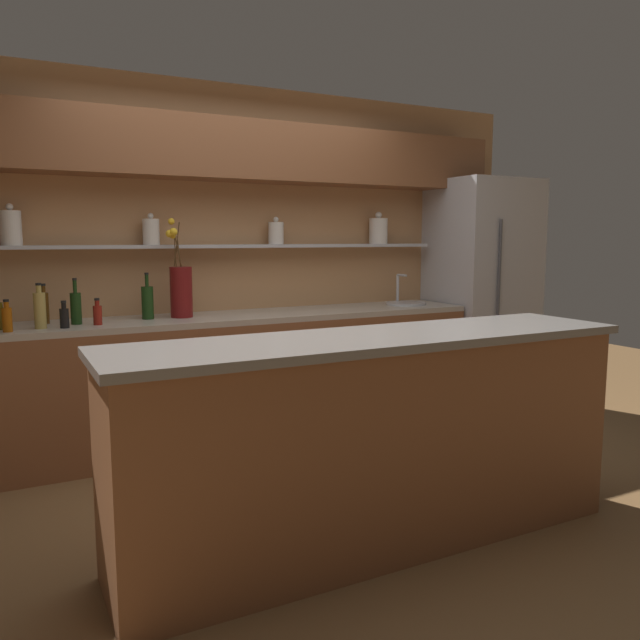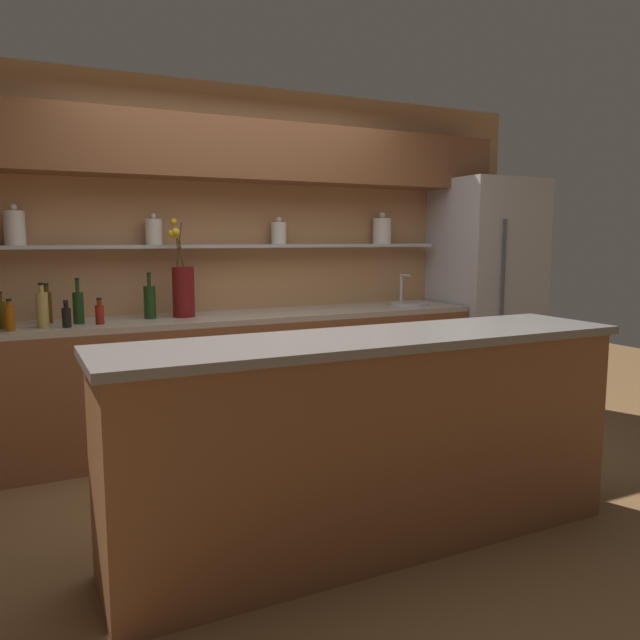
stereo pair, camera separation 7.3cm
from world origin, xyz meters
The scene contains 14 objects.
ground_plane centered at (0.00, 0.00, 0.00)m, with size 12.00×12.00×0.00m, color brown.
back_wall_unit centered at (0.00, 1.53, 1.55)m, with size 5.20×0.44×2.60m.
back_counter_unit centered at (-0.09, 1.24, 0.46)m, with size 3.76×0.62×0.92m.
island_counter centered at (0.00, -0.57, 0.51)m, with size 2.55×0.61×1.02m.
refrigerator centered at (2.21, 1.20, 0.98)m, with size 0.79×0.73×1.96m.
flower_vase centered at (-0.43, 1.28, 1.12)m, with size 0.18×0.15×0.68m.
sink_fixture centered at (1.44, 1.25, 0.94)m, with size 0.33×0.33×0.25m.
bottle_sauce_1 centered at (-1.21, 1.08, 0.99)m, with size 0.05×0.05×0.17m.
bottle_spirit_2 centered at (-1.34, 1.13, 1.04)m, with size 0.07×0.07×0.28m.
bottle_sauce_3 centered at (-1.52, 1.06, 1.00)m, with size 0.05×0.05×0.19m.
bottle_wine_4 centered at (-0.66, 1.28, 1.04)m, with size 0.08×0.08×0.32m.
bottle_sauce_5 centered at (-1.00, 1.14, 0.99)m, with size 0.05×0.05×0.17m.
bottle_spirit_6 centered at (-1.30, 1.35, 1.03)m, with size 0.06×0.06×0.26m.
bottle_wine_8 centered at (-1.12, 1.23, 1.03)m, with size 0.07×0.07×0.30m.
Camera 1 is at (-1.55, -2.99, 1.47)m, focal length 35.00 mm.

